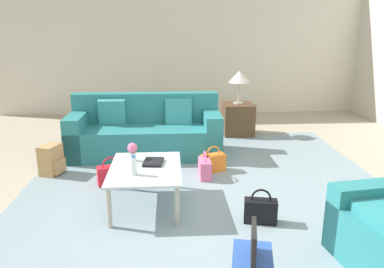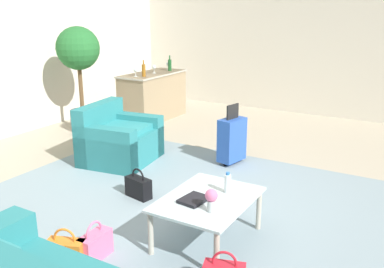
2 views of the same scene
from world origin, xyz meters
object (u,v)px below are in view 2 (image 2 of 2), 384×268
Objects in this scene: coffee_table at (208,203)px; suitcase_blue at (232,139)px; wine_glass_right_of_centre at (168,64)px; handbag_pink at (95,245)px; wine_glass_leftmost at (136,70)px; handbag_black at (138,187)px; flower_vase at (211,198)px; bar_console at (153,95)px; potted_ficus at (79,60)px; coffee_table_book at (194,200)px; handbag_orange at (66,253)px; wine_glass_left_of_centre at (154,67)px; armchair at (117,141)px; wine_bottle_green at (170,65)px; wine_bottle_amber at (144,70)px; water_bottle at (228,183)px.

suitcase_blue is at bearing 19.29° from coffee_table.
handbag_pink is at bearing -153.55° from wine_glass_right_of_centre.
suitcase_blue is (-1.00, -2.41, -0.65)m from wine_glass_leftmost.
handbag_pink and handbag_black have the same top height.
bar_console is (3.72, 3.25, -0.10)m from flower_vase.
coffee_table_book is at bearing -122.66° from potted_ficus.
suitcase_blue reaches higher than handbag_orange.
wine_glass_leftmost is 1.01m from wine_glass_right_of_centre.
bar_console reaches higher than handbag_orange.
wine_glass_leftmost is (3.12, 3.03, 0.56)m from coffee_table_book.
armchair is at bearing -158.00° from wine_glass_left_of_centre.
wine_bottle_green is at bearing 27.77° from handbag_black.
suitcase_blue is at bearing -114.98° from wine_bottle_amber.
handbag_orange and handbag_black have the same top height.
coffee_table_book is at bearing -140.55° from wine_glass_left_of_centre.
handbag_black is at bearing -145.04° from wine_bottle_amber.
potted_ficus is at bearing 157.16° from wine_bottle_green.
wine_bottle_amber is at bearing 47.08° from water_bottle.
armchair is 2.78m from flower_vase.
coffee_table_book is 1.69× the size of wine_glass_left_of_centre.
water_bottle is 1.98m from suitcase_blue.
flower_vase is 4.93m from wine_glass_left_of_centre.
water_bottle is at bearing -117.76° from potted_ficus.
potted_ficus is at bearing 59.33° from armchair.
handbag_orange is (-4.88, -2.14, -0.89)m from wine_bottle_green.
handbag_black is at bearing 20.17° from handbag_pink.
bar_console is 0.72m from wine_bottle_amber.
flower_vase is 1.33× the size of wine_glass_leftmost.
wine_bottle_amber is (-0.44, -0.12, 0.55)m from bar_console.
handbag_pink is at bearing -144.44° from armchair.
suitcase_blue is (2.00, 0.70, -0.03)m from coffee_table.
coffee_table_book is at bearing 66.50° from flower_vase.
armchair is 1.10× the size of coffee_table.
coffee_table_book reaches higher than coffee_table.
handbag_black is (0.56, 1.06, -0.33)m from coffee_table_book.
wine_glass_left_of_centre is (0.50, -0.05, 0.00)m from wine_glass_leftmost.
flower_vase is at bearing -142.66° from wine_glass_right_of_centre.
wine_bottle_green reaches higher than flower_vase.
wine_bottle_amber is at bearing 30.77° from handbag_pink.
bar_console is 4.12× the size of handbag_pink.
coffee_table_book is 0.87× the size of wine_bottle_amber.
coffee_table is 3.36× the size of wine_bottle_amber.
potted_ficus reaches higher than bar_console.
coffee_table is 4.39m from potted_ficus.
wine_glass_left_of_centre is 2.87m from suitcase_blue.
coffee_table_book is 4.38m from wine_glass_leftmost.
handbag_pink is at bearing 136.87° from coffee_table.
wine_glass_right_of_centre is 0.95m from wine_bottle_amber.
armchair is at bearing -161.54° from wine_glass_right_of_centre.
water_bottle reaches higher than coffee_table.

